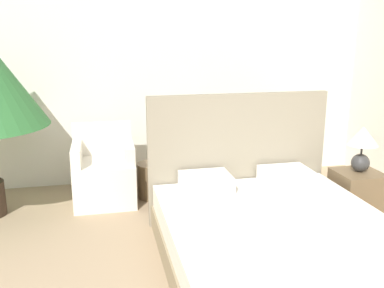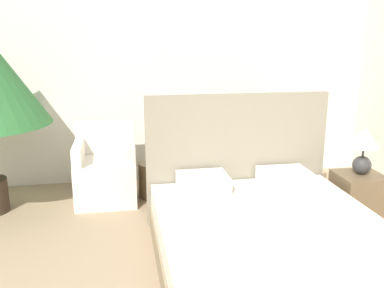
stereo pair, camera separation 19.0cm
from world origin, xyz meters
name	(u,v)px [view 1 (the left image)]	position (x,y,z in m)	size (l,w,h in m)	color
wall_back	(156,65)	(0.00, 3.84, 1.45)	(10.00, 0.06, 2.90)	silver
bed	(278,240)	(0.62, 1.40, 0.26)	(1.80, 2.25, 1.28)	#8C7A5B
armchair_near_window_left	(104,176)	(-0.69, 3.15, 0.30)	(0.66, 0.65, 0.86)	silver
armchair_near_window_right	(197,170)	(0.37, 3.15, 0.30)	(0.69, 0.68, 0.86)	silver
nightstand	(356,195)	(1.78, 2.14, 0.25)	(0.44, 0.42, 0.50)	brown
table_lamp	(362,143)	(1.80, 2.16, 0.79)	(0.30, 0.30, 0.46)	#333333
side_table	(152,180)	(-0.16, 3.18, 0.20)	(0.33, 0.33, 0.40)	brown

